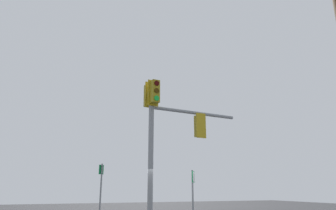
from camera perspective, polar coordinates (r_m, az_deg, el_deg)
signal_mast_assembly at (r=12.04m, az=-0.44°, el=-3.85°), size 0.99×4.20×5.95m
route_sign_primary at (r=12.71m, az=4.69°, el=-16.60°), size 0.21×0.20×2.53m
route_sign_secondary at (r=14.09m, az=-12.49°, el=-15.46°), size 0.18×0.23×2.88m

